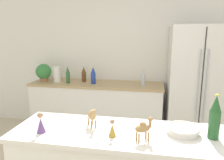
# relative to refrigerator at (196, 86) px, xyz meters

# --- Properties ---
(wall_back) EXTENTS (8.00, 0.06, 2.55)m
(wall_back) POSITION_rel_refrigerator_xyz_m (-1.08, 0.39, 0.36)
(wall_back) COLOR white
(wall_back) RESTS_ON ground_plane
(back_counter) EXTENTS (2.22, 0.63, 0.89)m
(back_counter) POSITION_rel_refrigerator_xyz_m (-1.60, 0.06, -0.47)
(back_counter) COLOR white
(back_counter) RESTS_ON ground_plane
(refrigerator) EXTENTS (0.85, 0.72, 1.84)m
(refrigerator) POSITION_rel_refrigerator_xyz_m (0.00, 0.00, 0.00)
(refrigerator) COLOR silver
(refrigerator) RESTS_ON ground_plane
(potted_plant) EXTENTS (0.27, 0.27, 0.31)m
(potted_plant) POSITION_rel_refrigerator_xyz_m (-2.53, 0.02, 0.14)
(potted_plant) COLOR #9E6B47
(potted_plant) RESTS_ON back_counter
(paper_towel_roll) EXTENTS (0.12, 0.12, 0.26)m
(paper_towel_roll) POSITION_rel_refrigerator_xyz_m (-2.29, 0.03, 0.10)
(paper_towel_roll) COLOR white
(paper_towel_roll) RESTS_ON back_counter
(back_bottle_0) EXTENTS (0.08, 0.08, 0.29)m
(back_bottle_0) POSITION_rel_refrigerator_xyz_m (-1.63, -0.00, 0.11)
(back_bottle_0) COLOR navy
(back_bottle_0) RESTS_ON back_counter
(back_bottle_1) EXTENTS (0.07, 0.07, 0.26)m
(back_bottle_1) POSITION_rel_refrigerator_xyz_m (-0.81, 0.02, 0.10)
(back_bottle_1) COLOR #B2B7BC
(back_bottle_1) RESTS_ON back_counter
(back_bottle_2) EXTENTS (0.08, 0.08, 0.27)m
(back_bottle_2) POSITION_rel_refrigerator_xyz_m (-1.83, 0.11, 0.10)
(back_bottle_2) COLOR brown
(back_bottle_2) RESTS_ON back_counter
(back_bottle_3) EXTENTS (0.07, 0.07, 0.28)m
(back_bottle_3) POSITION_rel_refrigerator_xyz_m (-2.07, -0.03, 0.11)
(back_bottle_3) COLOR #2D6033
(back_bottle_3) RESTS_ON back_counter
(wine_bottle) EXTENTS (0.08, 0.08, 0.33)m
(wine_bottle) POSITION_rel_refrigerator_xyz_m (-0.23, -1.86, 0.21)
(wine_bottle) COLOR #235628
(wine_bottle) RESTS_ON bar_counter
(fruit_bowl) EXTENTS (0.25, 0.25, 0.06)m
(fruit_bowl) POSITION_rel_refrigerator_xyz_m (-0.43, -1.82, 0.08)
(fruit_bowl) COLOR white
(fruit_bowl) RESTS_ON bar_counter
(camel_figurine) EXTENTS (0.13, 0.11, 0.17)m
(camel_figurine) POSITION_rel_refrigerator_xyz_m (-0.72, -1.99, 0.15)
(camel_figurine) COLOR #A87F4C
(camel_figurine) RESTS_ON bar_counter
(camel_figurine_second) EXTENTS (0.11, 0.13, 0.16)m
(camel_figurine_second) POSITION_rel_refrigerator_xyz_m (-1.14, -1.83, 0.15)
(camel_figurine_second) COLOR tan
(camel_figurine_second) RESTS_ON bar_counter
(wise_man_figurine_crimson) EXTENTS (0.06, 0.06, 0.13)m
(wise_man_figurine_crimson) POSITION_rel_refrigerator_xyz_m (-0.95, -1.97, 0.11)
(wise_man_figurine_crimson) COLOR #B28933
(wise_man_figurine_crimson) RESTS_ON bar_counter
(wise_man_figurine_purple) EXTENTS (0.07, 0.07, 0.16)m
(wise_man_figurine_purple) POSITION_rel_refrigerator_xyz_m (-1.50, -2.00, 0.12)
(wise_man_figurine_purple) COLOR #6B4784
(wise_man_figurine_purple) RESTS_ON bar_counter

